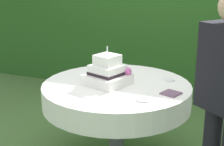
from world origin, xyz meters
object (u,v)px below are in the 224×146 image
object	(u,v)px
serving_plate_far	(169,80)
serving_plate_near	(144,99)
wedding_cake	(108,73)
napkin_stack	(171,93)
cake_table	(117,95)

from	to	relation	value
serving_plate_far	serving_plate_near	bearing A→B (deg)	-96.30
wedding_cake	napkin_stack	world-z (taller)	wedding_cake
cake_table	wedding_cake	bearing A→B (deg)	-152.74
serving_plate_far	napkin_stack	xyz separation A→B (m)	(0.10, -0.33, 0.00)
napkin_stack	serving_plate_far	bearing A→B (deg)	106.53
wedding_cake	serving_plate_near	bearing A→B (deg)	-30.67
cake_table	serving_plate_near	xyz separation A→B (m)	(0.33, -0.27, 0.11)
cake_table	serving_plate_near	distance (m)	0.44
cake_table	napkin_stack	size ratio (longest dim) A/B	9.72
serving_plate_near	serving_plate_far	xyz separation A→B (m)	(0.06, 0.54, 0.00)
serving_plate_far	napkin_stack	bearing A→B (deg)	-73.47
wedding_cake	serving_plate_far	distance (m)	0.56
serving_plate_near	napkin_stack	world-z (taller)	same
wedding_cake	napkin_stack	bearing A→B (deg)	-3.08
cake_table	wedding_cake	distance (m)	0.21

